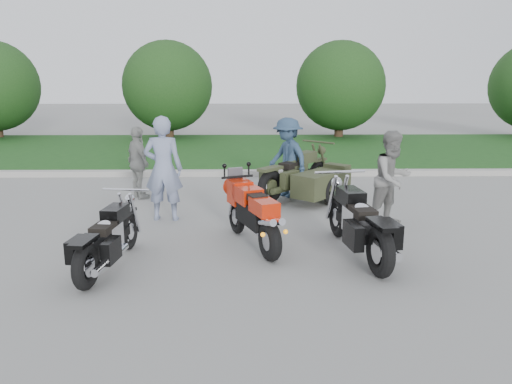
{
  "coord_description": "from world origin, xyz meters",
  "views": [
    {
      "loc": [
        0.23,
        -7.12,
        2.65
      ],
      "look_at": [
        0.36,
        0.72,
        0.8
      ],
      "focal_mm": 35.0,
      "sensor_mm": 36.0,
      "label": 1
    }
  ],
  "objects_px": {
    "cruiser_left": "(107,241)",
    "cruiser_sidecar": "(309,180)",
    "sportbike_red": "(253,212)",
    "person_stripe": "(163,169)",
    "person_grey": "(392,178)",
    "person_denim": "(288,158)",
    "cruiser_right": "(360,226)",
    "person_back": "(138,163)"
  },
  "relations": [
    {
      "from": "person_back",
      "to": "cruiser_right",
      "type": "bearing_deg",
      "value": -167.42
    },
    {
      "from": "cruiser_sidecar",
      "to": "person_back",
      "type": "relative_size",
      "value": 1.44
    },
    {
      "from": "person_denim",
      "to": "cruiser_left",
      "type": "bearing_deg",
      "value": -70.64
    },
    {
      "from": "cruiser_left",
      "to": "person_grey",
      "type": "xyz_separation_m",
      "value": [
        4.52,
        2.09,
        0.43
      ]
    },
    {
      "from": "person_denim",
      "to": "cruiser_right",
      "type": "bearing_deg",
      "value": -25.55
    },
    {
      "from": "person_stripe",
      "to": "person_back",
      "type": "distance_m",
      "value": 1.86
    },
    {
      "from": "cruiser_right",
      "to": "sportbike_red",
      "type": "bearing_deg",
      "value": 154.68
    },
    {
      "from": "cruiser_sidecar",
      "to": "person_back",
      "type": "height_order",
      "value": "person_back"
    },
    {
      "from": "person_back",
      "to": "person_stripe",
      "type": "bearing_deg",
      "value": 171.32
    },
    {
      "from": "person_grey",
      "to": "cruiser_sidecar",
      "type": "bearing_deg",
      "value": 96.68
    },
    {
      "from": "person_back",
      "to": "cruiser_sidecar",
      "type": "bearing_deg",
      "value": -129.04
    },
    {
      "from": "person_stripe",
      "to": "person_grey",
      "type": "relative_size",
      "value": 1.14
    },
    {
      "from": "cruiser_right",
      "to": "person_denim",
      "type": "bearing_deg",
      "value": 92.93
    },
    {
      "from": "cruiser_right",
      "to": "cruiser_sidecar",
      "type": "relative_size",
      "value": 1.07
    },
    {
      "from": "cruiser_right",
      "to": "person_denim",
      "type": "distance_m",
      "value": 3.91
    },
    {
      "from": "cruiser_left",
      "to": "person_grey",
      "type": "relative_size",
      "value": 1.24
    },
    {
      "from": "sportbike_red",
      "to": "cruiser_sidecar",
      "type": "height_order",
      "value": "cruiser_sidecar"
    },
    {
      "from": "cruiser_sidecar",
      "to": "sportbike_red",
      "type": "bearing_deg",
      "value": -71.29
    },
    {
      "from": "cruiser_right",
      "to": "person_stripe",
      "type": "relative_size",
      "value": 1.26
    },
    {
      "from": "sportbike_red",
      "to": "person_back",
      "type": "relative_size",
      "value": 1.22
    },
    {
      "from": "cruiser_left",
      "to": "person_denim",
      "type": "height_order",
      "value": "person_denim"
    },
    {
      "from": "cruiser_sidecar",
      "to": "person_grey",
      "type": "xyz_separation_m",
      "value": [
        1.26,
        -1.76,
        0.4
      ]
    },
    {
      "from": "sportbike_red",
      "to": "cruiser_left",
      "type": "xyz_separation_m",
      "value": [
        -2.02,
        -0.91,
        -0.15
      ]
    },
    {
      "from": "cruiser_sidecar",
      "to": "person_denim",
      "type": "bearing_deg",
      "value": 179.66
    },
    {
      "from": "cruiser_sidecar",
      "to": "person_denim",
      "type": "xyz_separation_m",
      "value": [
        -0.44,
        0.4,
        0.42
      ]
    },
    {
      "from": "person_stripe",
      "to": "person_grey",
      "type": "height_order",
      "value": "person_stripe"
    },
    {
      "from": "person_stripe",
      "to": "person_grey",
      "type": "xyz_separation_m",
      "value": [
        4.12,
        -0.36,
        -0.12
      ]
    },
    {
      "from": "cruiser_left",
      "to": "person_denim",
      "type": "bearing_deg",
      "value": 63.86
    },
    {
      "from": "sportbike_red",
      "to": "person_back",
      "type": "height_order",
      "value": "person_back"
    },
    {
      "from": "cruiser_sidecar",
      "to": "person_grey",
      "type": "bearing_deg",
      "value": -12.89
    },
    {
      "from": "cruiser_sidecar",
      "to": "person_stripe",
      "type": "distance_m",
      "value": 3.23
    },
    {
      "from": "person_stripe",
      "to": "person_back",
      "type": "bearing_deg",
      "value": -60.71
    },
    {
      "from": "sportbike_red",
      "to": "person_stripe",
      "type": "xyz_separation_m",
      "value": [
        -1.63,
        1.54,
        0.41
      ]
    },
    {
      "from": "sportbike_red",
      "to": "person_denim",
      "type": "height_order",
      "value": "person_denim"
    },
    {
      "from": "cruiser_left",
      "to": "person_stripe",
      "type": "relative_size",
      "value": 1.08
    },
    {
      "from": "person_denim",
      "to": "sportbike_red",
      "type": "bearing_deg",
      "value": -50.48
    },
    {
      "from": "cruiser_left",
      "to": "cruiser_sidecar",
      "type": "relative_size",
      "value": 0.92
    },
    {
      "from": "sportbike_red",
      "to": "person_grey",
      "type": "height_order",
      "value": "person_grey"
    },
    {
      "from": "cruiser_right",
      "to": "person_stripe",
      "type": "xyz_separation_m",
      "value": [
        -3.2,
        2.02,
        0.49
      ]
    },
    {
      "from": "cruiser_right",
      "to": "person_back",
      "type": "distance_m",
      "value": 5.45
    },
    {
      "from": "sportbike_red",
      "to": "person_stripe",
      "type": "bearing_deg",
      "value": 115.33
    },
    {
      "from": "cruiser_sidecar",
      "to": "person_grey",
      "type": "distance_m",
      "value": 2.2
    }
  ]
}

